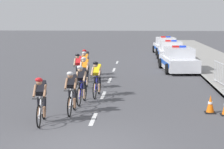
% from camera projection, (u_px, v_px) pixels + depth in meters
% --- Properties ---
extents(ground_plane, '(160.00, 160.00, 0.00)m').
position_uv_depth(ground_plane, '(81.00, 148.00, 10.17)').
color(ground_plane, '#4C4C51').
extents(kerb_edge, '(0.16, 60.00, 0.13)m').
position_uv_depth(kerb_edge, '(198.00, 71.00, 23.66)').
color(kerb_edge, '#9E9E99').
rests_on(kerb_edge, ground).
extents(lane_markings_centre, '(0.14, 21.60, 0.01)m').
position_uv_depth(lane_markings_centre, '(107.00, 87.00, 18.89)').
color(lane_markings_centre, white).
rests_on(lane_markings_centre, ground).
extents(cyclist_lead, '(0.44, 1.72, 1.56)m').
position_uv_depth(cyclist_lead, '(41.00, 99.00, 12.34)').
color(cyclist_lead, black).
rests_on(cyclist_lead, ground).
extents(cyclist_second, '(0.42, 1.72, 1.56)m').
position_uv_depth(cyclist_second, '(72.00, 91.00, 13.61)').
color(cyclist_second, black).
rests_on(cyclist_second, ground).
extents(cyclist_third, '(0.44, 1.72, 1.56)m').
position_uv_depth(cyclist_third, '(82.00, 84.00, 15.20)').
color(cyclist_third, black).
rests_on(cyclist_third, ground).
extents(cyclist_fourth, '(0.44, 1.72, 1.56)m').
position_uv_depth(cyclist_fourth, '(97.00, 78.00, 16.51)').
color(cyclist_fourth, black).
rests_on(cyclist_fourth, ground).
extents(cyclist_fifth, '(0.43, 1.72, 1.56)m').
position_uv_depth(cyclist_fifth, '(85.00, 72.00, 18.25)').
color(cyclist_fifth, black).
rests_on(cyclist_fifth, ground).
extents(cyclist_sixth, '(0.42, 1.72, 1.56)m').
position_uv_depth(cyclist_sixth, '(78.00, 68.00, 19.83)').
color(cyclist_sixth, black).
rests_on(cyclist_sixth, ground).
extents(cyclist_seventh, '(0.42, 1.72, 1.56)m').
position_uv_depth(cyclist_seventh, '(85.00, 65.00, 20.99)').
color(cyclist_seventh, black).
rests_on(cyclist_seventh, ground).
extents(cyclist_eighth, '(0.45, 1.72, 1.56)m').
position_uv_depth(cyclist_eighth, '(86.00, 62.00, 22.29)').
color(cyclist_eighth, black).
rests_on(cyclist_eighth, ground).
extents(police_car_nearest, '(2.28, 4.53, 1.59)m').
position_uv_depth(police_car_nearest, '(178.00, 60.00, 24.11)').
color(police_car_nearest, silver).
rests_on(police_car_nearest, ground).
extents(police_car_second, '(2.07, 4.43, 1.59)m').
position_uv_depth(police_car_second, '(171.00, 52.00, 29.62)').
color(police_car_second, white).
rests_on(police_car_second, ground).
extents(police_car_third, '(2.19, 4.49, 1.59)m').
position_uv_depth(police_car_third, '(165.00, 46.00, 35.04)').
color(police_car_third, white).
rests_on(police_car_third, ground).
extents(crowd_barrier_rear, '(0.64, 2.32, 1.07)m').
position_uv_depth(crowd_barrier_rear, '(221.00, 74.00, 18.49)').
color(crowd_barrier_rear, '#B7BABF').
rests_on(crowd_barrier_rear, sidewalk_slab).
extents(traffic_cone_mid, '(0.36, 0.36, 0.64)m').
position_uv_depth(traffic_cone_mid, '(210.00, 104.00, 13.75)').
color(traffic_cone_mid, black).
rests_on(traffic_cone_mid, ground).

